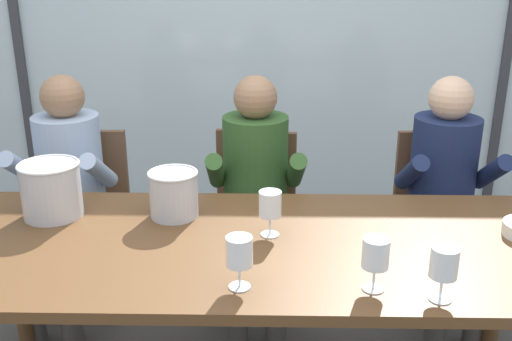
# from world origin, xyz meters

# --- Properties ---
(ground) EXTENTS (14.00, 14.00, 0.00)m
(ground) POSITION_xyz_m (0.00, 1.00, 0.00)
(ground) COLOR #4C4742
(window_glass_panel) EXTENTS (7.54, 0.03, 2.60)m
(window_glass_panel) POSITION_xyz_m (0.00, 2.24, 1.30)
(window_glass_panel) COLOR silver
(window_glass_panel) RESTS_ON ground
(window_mullion_left) EXTENTS (0.06, 0.06, 2.60)m
(window_mullion_left) POSITION_xyz_m (-1.70, 2.22, 1.30)
(window_mullion_left) COLOR #38383D
(window_mullion_left) RESTS_ON ground
(window_mullion_right) EXTENTS (0.06, 0.06, 2.60)m
(window_mullion_right) POSITION_xyz_m (1.70, 2.22, 1.30)
(window_mullion_right) COLOR #38383D
(window_mullion_right) RESTS_ON ground
(hillside_vineyard) EXTENTS (13.54, 2.40, 1.99)m
(hillside_vineyard) POSITION_xyz_m (0.00, 5.27, 1.00)
(hillside_vineyard) COLOR #568942
(hillside_vineyard) RESTS_ON ground
(dining_table) EXTENTS (2.34, 0.93, 0.74)m
(dining_table) POSITION_xyz_m (0.00, 0.00, 0.67)
(dining_table) COLOR brown
(dining_table) RESTS_ON ground
(chair_near_curtain) EXTENTS (0.46, 0.46, 0.88)m
(chair_near_curtain) POSITION_xyz_m (-0.90, 0.86, 0.51)
(chair_near_curtain) COLOR brown
(chair_near_curtain) RESTS_ON ground
(chair_left_of_center) EXTENTS (0.50, 0.50, 0.88)m
(chair_left_of_center) POSITION_xyz_m (-0.03, 0.88, 0.51)
(chair_left_of_center) COLOR brown
(chair_left_of_center) RESTS_ON ground
(chair_center) EXTENTS (0.46, 0.46, 0.88)m
(chair_center) POSITION_xyz_m (0.93, 0.90, 0.51)
(chair_center) COLOR brown
(chair_center) RESTS_ON ground
(person_pale_blue_shirt) EXTENTS (0.48, 0.62, 1.19)m
(person_pale_blue_shirt) POSITION_xyz_m (-0.94, 0.74, 0.68)
(person_pale_blue_shirt) COLOR #9EB2D1
(person_pale_blue_shirt) RESTS_ON ground
(person_olive_shirt) EXTENTS (0.47, 0.62, 1.19)m
(person_olive_shirt) POSITION_xyz_m (-0.01, 0.74, 0.68)
(person_olive_shirt) COLOR #2D5123
(person_olive_shirt) RESTS_ON ground
(person_navy_polo) EXTENTS (0.47, 0.62, 1.19)m
(person_navy_polo) POSITION_xyz_m (0.91, 0.74, 0.68)
(person_navy_polo) COLOR #192347
(person_navy_polo) RESTS_ON ground
(ice_bucket_primary) EXTENTS (0.24, 0.24, 0.22)m
(ice_bucket_primary) POSITION_xyz_m (-0.81, 0.22, 0.85)
(ice_bucket_primary) COLOR #B7B7BC
(ice_bucket_primary) RESTS_ON dining_table
(ice_bucket_secondary) EXTENTS (0.20, 0.20, 0.19)m
(ice_bucket_secondary) POSITION_xyz_m (-0.32, 0.23, 0.84)
(ice_bucket_secondary) COLOR #B7B7BC
(ice_bucket_secondary) RESTS_ON dining_table
(wine_glass_by_left_taster) EXTENTS (0.08, 0.08, 0.17)m
(wine_glass_by_left_taster) POSITION_xyz_m (0.38, -0.32, 0.86)
(wine_glass_by_left_taster) COLOR silver
(wine_glass_by_left_taster) RESTS_ON dining_table
(wine_glass_center_pour) EXTENTS (0.08, 0.08, 0.17)m
(wine_glass_center_pour) POSITION_xyz_m (0.06, 0.06, 0.86)
(wine_glass_center_pour) COLOR silver
(wine_glass_center_pour) RESTS_ON dining_table
(wine_glass_by_right_taster) EXTENTS (0.08, 0.08, 0.17)m
(wine_glass_by_right_taster) POSITION_xyz_m (-0.04, -0.31, 0.86)
(wine_glass_by_right_taster) COLOR silver
(wine_glass_by_right_taster) RESTS_ON dining_table
(wine_glass_spare_empty) EXTENTS (0.08, 0.08, 0.17)m
(wine_glass_spare_empty) POSITION_xyz_m (0.57, -0.37, 0.86)
(wine_glass_spare_empty) COLOR silver
(wine_glass_spare_empty) RESTS_ON dining_table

